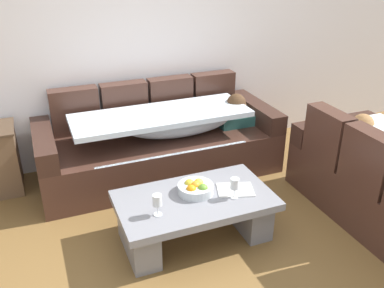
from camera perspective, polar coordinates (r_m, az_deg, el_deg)
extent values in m
plane|color=brown|center=(3.09, 3.78, -17.84)|extent=(14.00, 14.00, 0.00)
cube|color=white|center=(4.35, -8.31, 15.07)|extent=(9.00, 0.10, 2.70)
cube|color=#462A21|center=(4.23, -4.36, -1.41)|extent=(2.35, 0.92, 0.42)
cube|color=#462A21|center=(4.26, -15.77, 4.37)|extent=(0.47, 0.16, 0.46)
cube|color=#462A21|center=(4.33, -9.25, 5.36)|extent=(0.47, 0.16, 0.46)
cube|color=#462A21|center=(4.46, -3.00, 6.24)|extent=(0.47, 0.16, 0.46)
cube|color=#462A21|center=(4.63, 2.86, 7.00)|extent=(0.47, 0.16, 0.46)
cube|color=#38221A|center=(3.95, -19.67, 0.02)|extent=(0.18, 0.92, 0.20)
cube|color=#38221A|center=(4.51, 8.77, 4.44)|extent=(0.18, 0.92, 0.20)
cube|color=#2D6660|center=(4.40, 5.74, 3.41)|extent=(0.36, 0.28, 0.11)
sphere|color=tan|center=(4.31, 6.07, 5.20)|extent=(0.21, 0.21, 0.21)
sphere|color=#4C331E|center=(4.30, 6.09, 5.57)|extent=(0.20, 0.20, 0.20)
ellipsoid|color=silver|center=(4.10, -1.70, 3.12)|extent=(1.10, 0.44, 0.28)
cube|color=silver|center=(3.98, -4.26, 3.94)|extent=(1.70, 0.60, 0.05)
cube|color=silver|center=(3.85, -2.35, -3.89)|extent=(1.44, 0.04, 0.38)
cube|color=#462A21|center=(3.43, 23.11, -2.06)|extent=(0.16, 0.45, 0.46)
cube|color=#462A21|center=(3.74, 18.15, 1.05)|extent=(0.16, 0.45, 0.46)
cube|color=#38221A|center=(4.25, 19.16, 1.95)|extent=(0.92, 0.18, 0.20)
cube|color=#B23838|center=(4.10, 21.54, -0.03)|extent=(0.28, 0.36, 0.11)
sphere|color=beige|center=(4.06, 22.32, 2.09)|extent=(0.21, 0.21, 0.21)
sphere|color=#9E7042|center=(4.05, 22.39, 2.48)|extent=(0.20, 0.20, 0.20)
cube|color=gray|center=(3.23, 0.39, -7.75)|extent=(1.20, 0.68, 0.06)
cube|color=gray|center=(3.22, -7.39, -12.19)|extent=(0.20, 0.54, 0.32)
cube|color=gray|center=(3.50, 7.44, -8.75)|extent=(0.20, 0.54, 0.32)
cylinder|color=silver|center=(3.25, 0.50, -6.16)|extent=(0.28, 0.28, 0.07)
sphere|color=gold|center=(3.26, -0.36, -5.52)|extent=(0.08, 0.08, 0.08)
sphere|color=orange|center=(3.18, -0.11, -6.31)|extent=(0.08, 0.08, 0.08)
sphere|color=gold|center=(3.27, 0.92, -5.43)|extent=(0.08, 0.08, 0.08)
sphere|color=#649A31|center=(3.20, 1.51, -6.17)|extent=(0.08, 0.08, 0.08)
sphere|color=orange|center=(3.23, 0.50, -5.78)|extent=(0.08, 0.08, 0.08)
cylinder|color=silver|center=(3.03, -4.71, -9.61)|extent=(0.06, 0.06, 0.01)
cylinder|color=silver|center=(3.00, -4.74, -8.98)|extent=(0.01, 0.01, 0.07)
cylinder|color=silver|center=(2.96, -4.80, -7.70)|extent=(0.07, 0.07, 0.08)
cylinder|color=silver|center=(3.22, 5.79, -7.26)|extent=(0.06, 0.06, 0.01)
cylinder|color=silver|center=(3.20, 5.82, -6.65)|extent=(0.01, 0.01, 0.07)
cylinder|color=silver|center=(3.16, 5.88, -5.42)|extent=(0.07, 0.07, 0.08)
cube|color=white|center=(3.31, 5.97, -6.27)|extent=(0.33, 0.29, 0.01)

